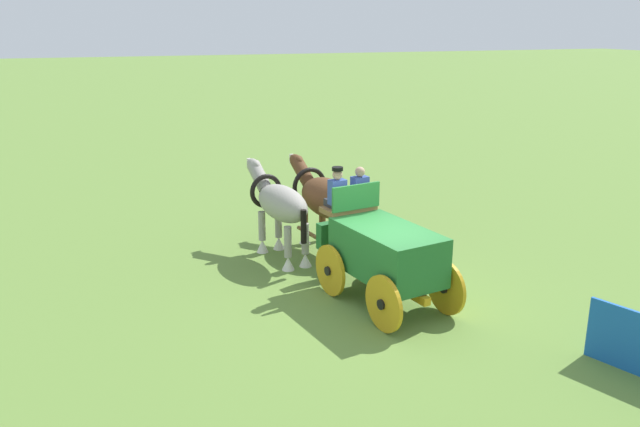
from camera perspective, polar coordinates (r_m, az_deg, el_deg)
ground_plane at (r=13.55m, az=5.84°, el=-7.99°), size 220.00×220.00×0.00m
show_wagon at (r=13.26m, az=5.53°, el=-3.26°), size 5.43×2.09×2.67m
draft_horse_near at (r=15.65m, az=-3.63°, el=0.80°), size 3.07×1.19×2.24m
draft_horse_off at (r=16.23m, az=0.51°, el=1.35°), size 3.21×1.34×2.21m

